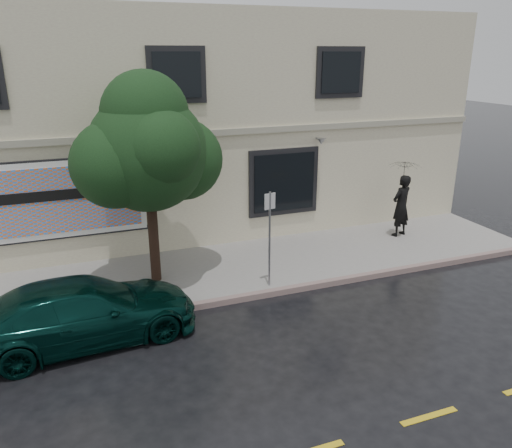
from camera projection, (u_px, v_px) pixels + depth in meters
name	position (u px, v px, depth m)	size (l,w,h in m)	color
ground	(238.00, 336.00, 10.72)	(90.00, 90.00, 0.00)	black
sidewalk	(200.00, 274.00, 13.57)	(20.00, 3.50, 0.15)	gray
curb	(218.00, 302.00, 12.03)	(20.00, 0.18, 0.16)	slate
building	(155.00, 121.00, 17.54)	(20.00, 8.12, 7.00)	beige
billboard	(65.00, 199.00, 13.34)	(4.30, 0.16, 2.20)	white
car	(84.00, 312.00, 10.37)	(2.05, 4.64, 1.35)	black
pedestrian	(401.00, 206.00, 15.89)	(0.73, 0.48, 2.00)	black
umbrella	(405.00, 163.00, 15.44)	(1.03, 1.03, 0.76)	black
street_tree	(148.00, 153.00, 11.97)	(2.88, 2.88, 4.80)	#321E16
sign_pole	(270.00, 230.00, 12.25)	(0.30, 0.08, 2.47)	gray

